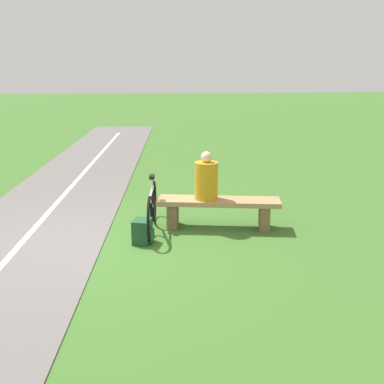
# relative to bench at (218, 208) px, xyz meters

# --- Properties ---
(ground_plane) EXTENTS (80.00, 80.00, 0.00)m
(ground_plane) POSITION_rel_bench_xyz_m (2.00, 0.59, -0.35)
(ground_plane) COLOR #3D6B28
(bench) EXTENTS (2.06, 0.75, 0.50)m
(bench) POSITION_rel_bench_xyz_m (0.00, 0.00, 0.00)
(bench) COLOR #A88456
(bench) RESTS_ON ground_plane
(person_seated) EXTENTS (0.43, 0.43, 0.79)m
(person_seated) POSITION_rel_bench_xyz_m (0.20, -0.03, 0.48)
(person_seated) COLOR orange
(person_seated) RESTS_ON bench
(bicycle) EXTENTS (0.15, 1.69, 0.90)m
(bicycle) POSITION_rel_bench_xyz_m (1.09, 0.05, 0.03)
(bicycle) COLOR black
(bicycle) RESTS_ON ground_plane
(backpack) EXTENTS (0.35, 0.36, 0.37)m
(backpack) POSITION_rel_bench_xyz_m (1.23, 0.60, -0.17)
(backpack) COLOR #1E4C2D
(backpack) RESTS_ON ground_plane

